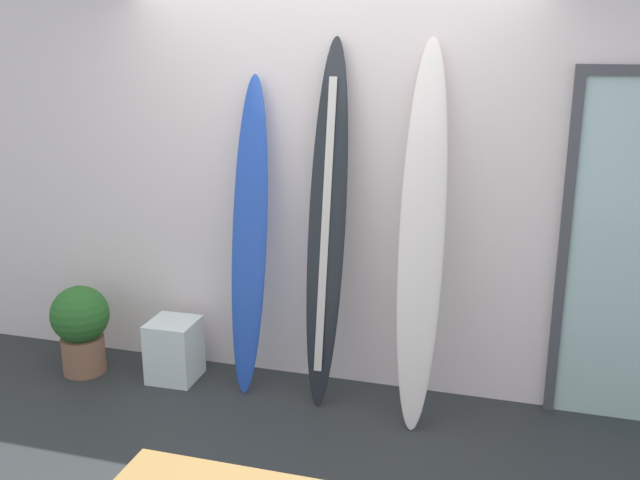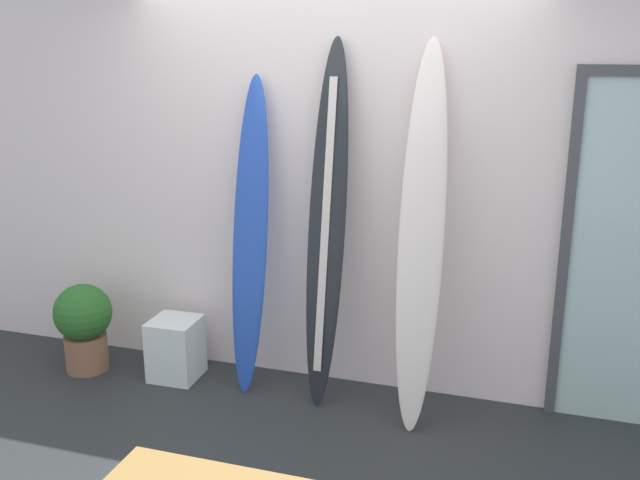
# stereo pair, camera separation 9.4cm
# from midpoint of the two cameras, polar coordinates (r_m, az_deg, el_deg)

# --- Properties ---
(wall_back) EXTENTS (7.20, 0.20, 2.80)m
(wall_back) POSITION_cam_midpoint_polar(r_m,az_deg,el_deg) (4.55, 0.36, 5.63)
(wall_back) COLOR white
(wall_back) RESTS_ON ground
(surfboard_cobalt) EXTENTS (0.24, 0.38, 2.00)m
(surfboard_cobalt) POSITION_cam_midpoint_polar(r_m,az_deg,el_deg) (4.48, -6.27, 0.15)
(surfboard_cobalt) COLOR #254CB7
(surfboard_cobalt) RESTS_ON ground
(surfboard_charcoal) EXTENTS (0.25, 0.43, 2.23)m
(surfboard_charcoal) POSITION_cam_midpoint_polar(r_m,az_deg,el_deg) (4.28, -0.08, 1.05)
(surfboard_charcoal) COLOR #202328
(surfboard_charcoal) RESTS_ON ground
(surfboard_ivory) EXTENTS (0.29, 0.54, 2.22)m
(surfboard_ivory) POSITION_cam_midpoint_polar(r_m,az_deg,el_deg) (4.11, 7.49, -0.00)
(surfboard_ivory) COLOR white
(surfboard_ivory) RESTS_ON ground
(display_block_left) EXTENTS (0.32, 0.32, 0.41)m
(display_block_left) POSITION_cam_midpoint_polar(r_m,az_deg,el_deg) (4.91, -12.13, -8.59)
(display_block_left) COLOR white
(display_block_left) RESTS_ON ground
(potted_plant) EXTENTS (0.39, 0.39, 0.61)m
(potted_plant) POSITION_cam_midpoint_polar(r_m,az_deg,el_deg) (5.11, -19.09, -6.45)
(potted_plant) COLOR #8B5F46
(potted_plant) RESTS_ON ground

